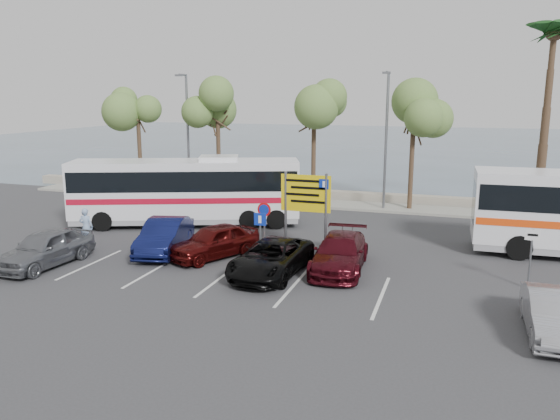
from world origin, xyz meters
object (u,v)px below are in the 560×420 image
(street_lamp_right, at_px, (386,134))
(pedestrian_near, at_px, (86,227))
(car_silver_b, at_px, (553,314))
(car_maroon, at_px, (340,253))
(street_lamp_left, at_px, (187,130))
(coach_bus_left, at_px, (186,193))
(car_silver_a, at_px, (45,248))
(pedestrian_far, at_px, (547,233))
(suv_black, at_px, (271,258))
(car_blue, at_px, (165,236))
(direction_sign, at_px, (306,200))
(car_red, at_px, (214,241))

(street_lamp_right, relative_size, pedestrian_near, 4.57)
(street_lamp_right, height_order, car_silver_b, street_lamp_right)
(street_lamp_right, xyz_separation_m, car_maroon, (-0.10, -12.02, -3.90))
(street_lamp_left, relative_size, coach_bus_left, 0.67)
(car_silver_a, height_order, pedestrian_far, pedestrian_far)
(car_maroon, xyz_separation_m, suv_black, (-2.40, -1.39, -0.03))
(street_lamp_right, height_order, car_maroon, street_lamp_right)
(car_blue, relative_size, car_maroon, 0.94)
(car_blue, relative_size, car_silver_b, 1.14)
(car_blue, distance_m, suv_black, 5.64)
(coach_bus_left, bearing_deg, direction_sign, -23.76)
(car_silver_a, relative_size, car_silver_b, 1.11)
(car_red, bearing_deg, car_silver_a, -124.15)
(suv_black, xyz_separation_m, car_silver_b, (9.50, -2.66, -0.02))
(coach_bus_left, height_order, car_red, coach_bus_left)
(street_lamp_left, relative_size, pedestrian_far, 4.32)
(car_maroon, xyz_separation_m, car_red, (-5.46, 0.00, 0.02))
(car_blue, height_order, car_silver_b, car_blue)
(street_lamp_right, bearing_deg, pedestrian_near, -134.76)
(street_lamp_right, relative_size, car_red, 1.92)
(car_red, xyz_separation_m, pedestrian_near, (-6.44, -0.08, 0.16))
(direction_sign, bearing_deg, car_silver_a, -152.83)
(car_blue, height_order, suv_black, car_blue)
(car_blue, relative_size, car_red, 1.08)
(coach_bus_left, xyz_separation_m, suv_black, (7.00, -6.39, -1.05))
(street_lamp_left, distance_m, car_silver_a, 15.79)
(pedestrian_far, bearing_deg, street_lamp_right, 9.82)
(street_lamp_right, bearing_deg, car_red, -114.83)
(street_lamp_left, relative_size, street_lamp_right, 1.00)
(direction_sign, xyz_separation_m, car_silver_b, (9.00, -5.75, -1.78))
(street_lamp_left, height_order, car_silver_b, street_lamp_left)
(coach_bus_left, distance_m, suv_black, 9.54)
(street_lamp_right, xyz_separation_m, coach_bus_left, (-9.50, -7.02, -2.88))
(direction_sign, xyz_separation_m, suv_black, (-0.50, -3.09, -1.76))
(street_lamp_left, bearing_deg, car_silver_a, -84.69)
(direction_sign, height_order, pedestrian_far, direction_sign)
(coach_bus_left, distance_m, car_maroon, 10.70)
(coach_bus_left, distance_m, car_silver_a, 8.54)
(car_blue, height_order, pedestrian_far, pedestrian_far)
(car_blue, bearing_deg, street_lamp_left, 99.43)
(street_lamp_left, bearing_deg, car_maroon, -42.98)
(pedestrian_near, bearing_deg, car_blue, 172.16)
(direction_sign, relative_size, pedestrian_far, 1.94)
(street_lamp_left, height_order, suv_black, street_lamp_left)
(coach_bus_left, xyz_separation_m, pedestrian_far, (17.50, 0.00, -0.79))
(car_blue, xyz_separation_m, car_red, (2.40, 0.00, -0.03))
(street_lamp_right, xyz_separation_m, car_silver_a, (-11.58, -15.24, -3.85))
(coach_bus_left, relative_size, pedestrian_far, 6.47)
(direction_sign, height_order, coach_bus_left, coach_bus_left)
(suv_black, height_order, car_silver_b, suv_black)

